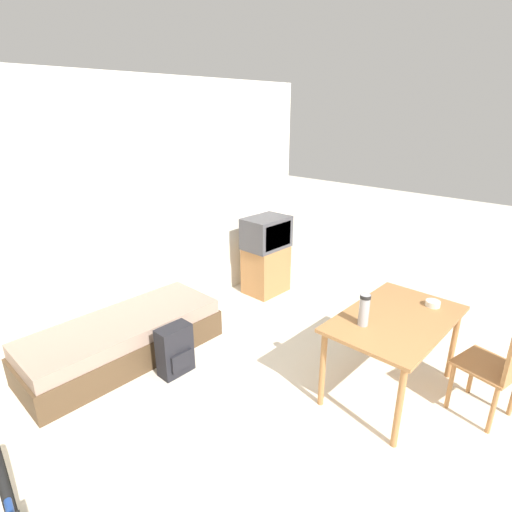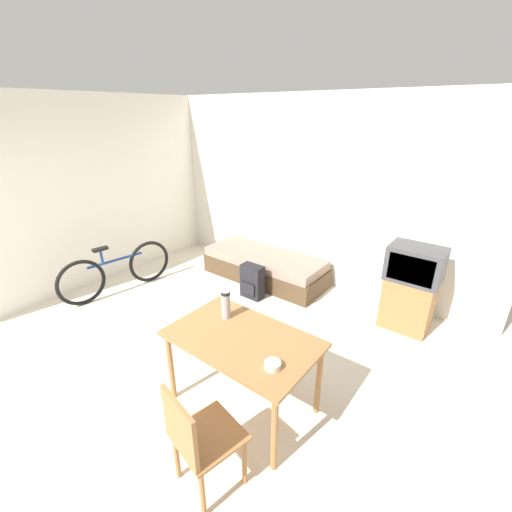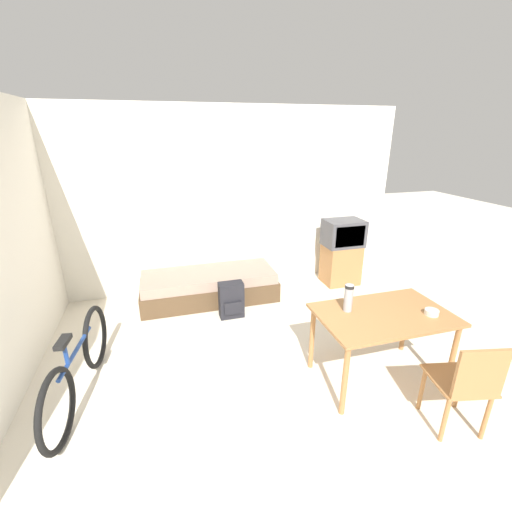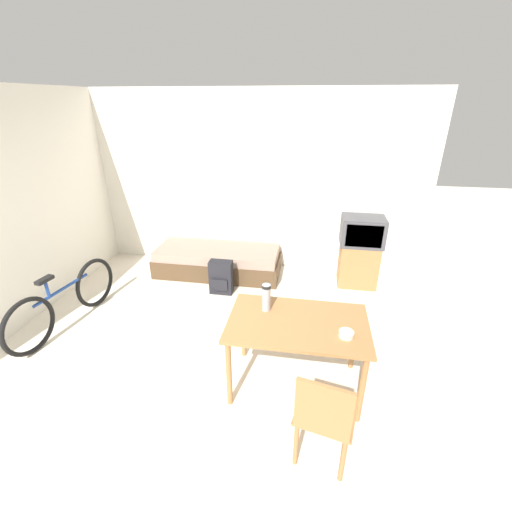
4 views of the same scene
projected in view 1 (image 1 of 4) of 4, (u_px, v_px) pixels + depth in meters
The scene contains 8 objects.
wall_back at pixel (115, 214), 4.10m from camera, with size 5.60×0.06×2.70m.
daybed at pixel (124, 339), 3.97m from camera, with size 1.94×0.75×0.43m.
tv at pixel (266, 255), 5.32m from camera, with size 0.59×0.43×1.05m.
dining_table at pixel (395, 326), 3.36m from camera, with size 1.25×0.78×0.73m.
wooden_chair at pixel (500, 366), 3.08m from camera, with size 0.50×0.50×0.87m.
thermos_flask at pixel (364, 309), 3.16m from camera, with size 0.09×0.09×0.27m.
mate_bowl at pixel (433, 303), 3.51m from camera, with size 0.13×0.13×0.05m.
backpack at pixel (175, 350), 3.73m from camera, with size 0.32×0.20×0.49m.
Camera 1 is at (-1.92, -0.32, 2.36)m, focal length 28.00 mm.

